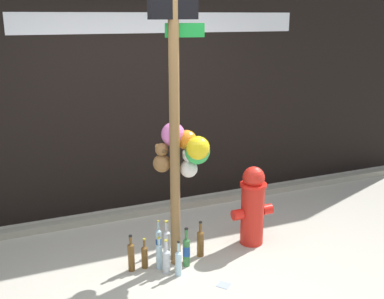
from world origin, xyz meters
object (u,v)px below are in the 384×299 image
Objects in this scene: bottle_2 at (145,256)px; bottle_5 at (167,244)px; fire_hydrant at (253,205)px; bottle_6 at (159,241)px; bottle_3 at (166,260)px; bottle_0 at (174,242)px; bottle_4 at (131,256)px; bottle_7 at (200,242)px; memorial_post at (181,125)px; bottle_9 at (186,251)px; bottle_1 at (178,262)px; bottle_8 at (159,255)px.

bottle_2 is 0.72× the size of bottle_5.
fire_hydrant is 1.04m from bottle_6.
bottle_6 is at bearing 81.39° from bottle_3.
bottle_5 is (0.08, 0.21, 0.05)m from bottle_3.
bottle_4 is (-0.46, -0.09, -0.01)m from bottle_0.
bottle_5 is at bearing 173.16° from bottle_7.
bottle_7 is at bearing 6.69° from memorial_post.
bottle_9 is at bearing -63.92° from bottle_6.
bottle_0 is (-0.04, 0.11, -1.21)m from memorial_post.
bottle_2 is (-0.37, 0.02, -1.25)m from memorial_post.
bottle_0 is 0.22m from bottle_9.
bottle_1 is at bearing -33.71° from bottle_4.
fire_hydrant reaches higher than bottle_8.
bottle_6 is at bearing 170.26° from fire_hydrant.
bottle_5 is (0.37, 0.04, 0.02)m from bottle_4.
bottle_3 reaches higher than bottle_2.
bottle_7 is at bearing 0.01° from bottle_2.
memorial_post reaches higher than bottle_1.
bottle_1 is 0.47m from bottle_6.
fire_hydrant reaches higher than bottle_1.
bottle_2 is at bearing -165.04° from bottle_0.
bottle_9 reaches higher than bottle_6.
bottle_6 is 0.30m from bottle_8.
bottle_8 is at bearing 123.90° from bottle_1.
memorial_post is at bearing -56.62° from bottle_6.
bottle_2 is at bearing 150.73° from bottle_8.
bottle_0 is 0.31m from bottle_3.
bottle_9 is at bearing -11.39° from bottle_8.
memorial_post is at bearing -173.31° from bottle_7.
fire_hydrant reaches higher than bottle_2.
bottle_7 is at bearing 30.98° from bottle_9.
fire_hydrant is 0.99m from bottle_5.
memorial_post is 7.91× the size of bottle_3.
bottle_7 reaches higher than bottle_3.
fire_hydrant is 1.12m from bottle_8.
bottle_1 is (-0.13, -0.23, -1.24)m from memorial_post.
bottle_3 is at bearing -29.52° from bottle_4.
bottle_3 is (-0.17, -0.25, -0.04)m from bottle_0.
bottle_3 is at bearing -46.04° from bottle_2.
memorial_post is at bearing 60.69° from bottle_1.
bottle_9 is at bearing -13.22° from bottle_4.
memorial_post is 8.18× the size of bottle_8.
fire_hydrant reaches higher than bottle_4.
bottle_1 is at bearing -45.04° from bottle_3.
bottle_3 is 0.10m from bottle_8.
memorial_post is 1.31m from bottle_2.
bottle_3 is 0.23m from bottle_9.
bottle_3 is (-0.09, 0.09, -0.00)m from bottle_1.
bottle_2 is at bearing -179.99° from bottle_7.
bottle_0 is at bearing 102.75° from bottle_9.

